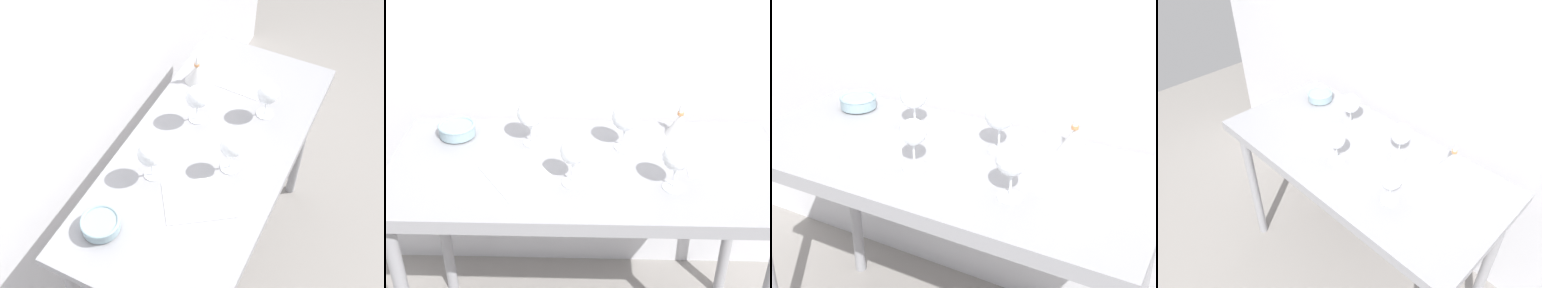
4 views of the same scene
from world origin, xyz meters
The scene contains 11 objects.
ground_plane centered at (0.00, 0.00, 0.00)m, with size 6.00×6.00×0.00m, color gray.
back_wall centered at (0.00, 0.49, 1.30)m, with size 3.80×0.04×2.60m, color silver.
steel_counter centered at (0.00, -0.01, 0.79)m, with size 1.40×0.65×0.90m.
wine_glass_far_left centered at (-0.20, 0.14, 1.02)m, with size 0.10×0.10×0.17m.
wine_glass_near_center centered at (-0.04, -0.12, 1.02)m, with size 0.08×0.08×0.17m.
wine_glass_far_right centered at (0.14, 0.11, 1.02)m, with size 0.10×0.10×0.18m.
wine_glass_near_right centered at (0.29, -0.13, 1.02)m, with size 0.09×0.09×0.17m.
tasting_sheet_upper centered at (-0.23, -0.07, 0.90)m, with size 0.19×0.25×0.00m, color white.
tasting_sheet_lower centered at (0.43, 0.02, 0.90)m, with size 0.14×0.21×0.00m, color white.
tasting_bowl centered at (-0.50, 0.18, 0.93)m, with size 0.14×0.14×0.05m.
decanter_funnel centered at (0.36, 0.22, 0.94)m, with size 0.11×0.11×0.14m.
Camera 1 is at (-1.25, -0.55, 2.52)m, focal length 49.27 mm.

